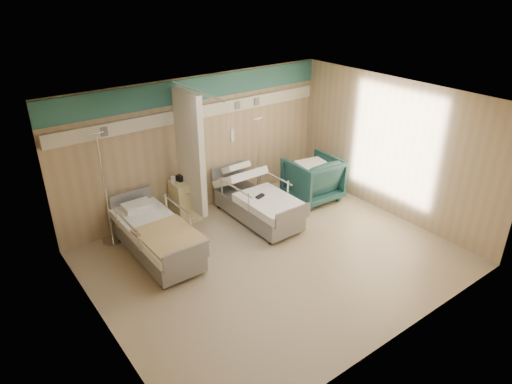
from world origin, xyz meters
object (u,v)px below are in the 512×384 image
bed_right (258,206)px  bed_left (158,241)px  iv_stand_left (110,221)px  visitor_armchair (313,179)px  iv_stand_right (258,179)px  bedside_cabinet (185,200)px

bed_right → bed_left: bearing=180.0°
bed_right → iv_stand_left: iv_stand_left is taller
visitor_armchair → iv_stand_right: 1.24m
bed_left → iv_stand_right: size_ratio=1.21×
bedside_cabinet → iv_stand_left: 1.53m
bed_right → iv_stand_right: size_ratio=1.21×
iv_stand_right → iv_stand_left: iv_stand_left is taller
visitor_armchair → iv_stand_left: 4.32m
bed_right → iv_stand_left: size_ratio=1.00×
bed_left → iv_stand_right: 3.09m
bedside_cabinet → bed_left: bearing=-139.4°
bed_left → visitor_armchair: (3.74, 0.04, 0.17)m
bed_right → iv_stand_left: bearing=159.9°
bed_left → bed_right: bearing=0.0°
iv_stand_right → iv_stand_left: bearing=180.0°
visitor_armchair → iv_stand_right: (-0.81, 0.94, -0.12)m
bed_right → bedside_cabinet: bedside_cabinet is taller
visitor_armchair → iv_stand_left: bearing=-9.5°
bedside_cabinet → visitor_armchair: (2.69, -0.86, 0.06)m
bed_left → bedside_cabinet: bearing=40.6°
bed_left → iv_stand_left: size_ratio=1.00×
bed_right → iv_stand_right: (0.74, 0.98, 0.05)m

